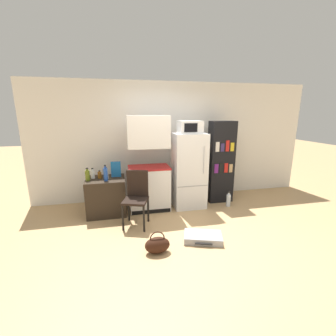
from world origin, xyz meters
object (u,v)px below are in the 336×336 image
(side_table, at_px, (107,196))
(kitchen_hutch, at_px, (149,168))
(cereal_box, at_px, (116,169))
(bottle_olive_oil, at_px, (87,175))
(bottle_blue_soda, at_px, (106,174))
(chair, at_px, (137,193))
(bottle_amber_beer, at_px, (100,175))
(handbag, at_px, (157,245))
(bookshelf, at_px, (221,162))
(refrigerator, at_px, (189,171))
(bottle_milk_white, at_px, (93,174))
(microwave, at_px, (190,127))
(water_bottle_front, at_px, (228,200))
(suitcase_large_flat, at_px, (203,237))
(bottle_clear_short, at_px, (107,174))

(side_table, relative_size, kitchen_hutch, 0.38)
(side_table, distance_m, cereal_box, 0.56)
(side_table, distance_m, bottle_olive_oil, 0.56)
(bottle_blue_soda, xyz_separation_m, chair, (0.53, -0.41, -0.27))
(side_table, xyz_separation_m, chair, (0.56, -0.57, 0.22))
(bottle_amber_beer, distance_m, handbag, 1.90)
(bookshelf, xyz_separation_m, bottle_blue_soda, (-2.45, -0.32, -0.05))
(refrigerator, xyz_separation_m, handbag, (-0.93, -1.55, -0.65))
(cereal_box, bearing_deg, bottle_olive_oil, -161.50)
(chair, height_order, handbag, chair)
(kitchen_hutch, xyz_separation_m, bottle_milk_white, (-1.09, 0.01, -0.07))
(microwave, xyz_separation_m, bottle_olive_oil, (-2.01, -0.11, -0.86))
(bottle_olive_oil, xyz_separation_m, cereal_box, (0.52, 0.17, 0.05))
(water_bottle_front, bearing_deg, microwave, 164.90)
(bottle_blue_soda, relative_size, handbag, 0.86)
(bottle_milk_white, distance_m, chair, 1.03)
(handbag, bearing_deg, water_bottle_front, 36.80)
(bottle_milk_white, relative_size, water_bottle_front, 0.62)
(refrigerator, distance_m, bottle_blue_soda, 1.69)
(microwave, height_order, suitcase_large_flat, microwave)
(kitchen_hutch, bearing_deg, microwave, -1.44)
(side_table, xyz_separation_m, water_bottle_front, (2.53, -0.20, -0.22))
(kitchen_hutch, distance_m, suitcase_large_flat, 1.75)
(bottle_clear_short, relative_size, bottle_amber_beer, 1.40)
(bottle_blue_soda, bearing_deg, cereal_box, 53.17)
(bottle_blue_soda, xyz_separation_m, suitcase_large_flat, (1.50, -1.20, -0.80))
(bottle_milk_white, distance_m, cereal_box, 0.45)
(kitchen_hutch, height_order, suitcase_large_flat, kitchen_hutch)
(bottle_blue_soda, relative_size, suitcase_large_flat, 0.47)
(refrigerator, distance_m, suitcase_large_flat, 1.57)
(microwave, distance_m, bottle_clear_short, 1.88)
(bottle_milk_white, distance_m, suitcase_large_flat, 2.37)
(microwave, xyz_separation_m, chair, (-1.14, -0.60, -1.10))
(bookshelf, relative_size, chair, 1.84)
(cereal_box, bearing_deg, microwave, -2.51)
(bottle_clear_short, xyz_separation_m, cereal_box, (0.18, 0.11, 0.06))
(refrigerator, height_order, bottle_amber_beer, refrigerator)
(kitchen_hutch, distance_m, bottle_blue_soda, 0.86)
(bottle_olive_oil, bearing_deg, kitchen_hutch, 6.32)
(cereal_box, distance_m, water_bottle_front, 2.45)
(suitcase_large_flat, bearing_deg, microwave, 100.54)
(bookshelf, xyz_separation_m, bottle_olive_oil, (-2.78, -0.24, -0.07))
(bookshelf, xyz_separation_m, bottle_milk_white, (-2.71, -0.10, -0.09))
(bottle_clear_short, bearing_deg, handbag, -63.98)
(side_table, xyz_separation_m, refrigerator, (1.70, 0.03, 0.42))
(side_table, xyz_separation_m, bottle_blue_soda, (0.02, -0.16, 0.49))
(kitchen_hutch, height_order, cereal_box, kitchen_hutch)
(bookshelf, bearing_deg, bottle_olive_oil, -175.04)
(side_table, height_order, bottle_blue_soda, bottle_blue_soda)
(kitchen_hutch, bearing_deg, side_table, -176.78)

